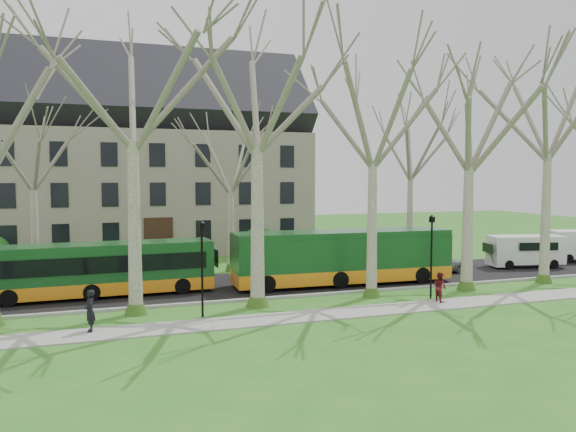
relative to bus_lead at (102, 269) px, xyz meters
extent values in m
plane|color=#2A7320|center=(10.26, -4.98, -1.50)|extent=(120.00, 120.00, 0.00)
cube|color=gray|center=(10.26, -7.48, -1.47)|extent=(70.00, 2.00, 0.06)
cube|color=black|center=(10.26, 0.52, -1.47)|extent=(80.00, 8.00, 0.06)
cube|color=#A5A39E|center=(10.26, -3.48, -1.43)|extent=(80.00, 0.25, 0.14)
cube|color=gray|center=(4.26, 19.02, 3.50)|extent=(26.00, 12.00, 10.00)
cylinder|color=black|center=(4.26, -5.98, 0.50)|extent=(0.10, 0.10, 4.00)
cube|color=black|center=(4.26, -5.98, 2.65)|extent=(0.22, 0.22, 0.30)
cylinder|color=black|center=(16.26, -5.98, 0.50)|extent=(0.10, 0.10, 4.00)
cube|color=black|center=(16.26, -5.98, 2.65)|extent=(0.22, 0.22, 0.30)
ellipsoid|color=#1D5016|center=(-5.74, 7.02, -0.50)|extent=(2.60, 2.60, 2.00)
ellipsoid|color=#1D5016|center=(0.26, 7.02, -0.50)|extent=(2.60, 2.60, 2.00)
ellipsoid|color=#1D5016|center=(14.26, 7.02, -0.50)|extent=(2.60, 2.60, 2.00)
ellipsoid|color=#1D5016|center=(20.26, 7.02, -0.50)|extent=(2.60, 2.60, 2.00)
ellipsoid|color=#1D5016|center=(12.26, 13.02, -0.50)|extent=(2.60, 2.60, 2.00)
imported|color=#A0A1A4|center=(20.66, 0.48, -0.77)|extent=(4.70, 2.10, 1.34)
imported|color=black|center=(-0.55, -7.08, -0.58)|extent=(0.42, 0.63, 1.72)
imported|color=maroon|center=(16.12, -6.99, -0.70)|extent=(0.62, 0.77, 1.49)
camera|label=1|loc=(-0.16, -30.99, 4.90)|focal=35.00mm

